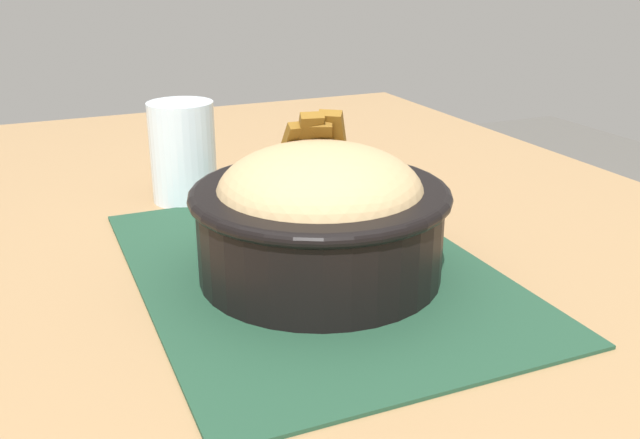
# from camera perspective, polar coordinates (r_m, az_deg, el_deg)

# --- Properties ---
(table) EXTENTS (1.37, 0.96, 0.74)m
(table) POSITION_cam_1_polar(r_m,az_deg,el_deg) (0.67, -3.05, -8.14)
(table) COLOR #99754C
(table) RESTS_ON ground_plane
(placemat) EXTENTS (0.41, 0.30, 0.00)m
(placemat) POSITION_cam_1_polar(r_m,az_deg,el_deg) (0.62, -0.62, -4.06)
(placemat) COLOR #1E422D
(placemat) RESTS_ON table
(bowl) EXTENTS (0.24, 0.24, 0.13)m
(bowl) POSITION_cam_1_polar(r_m,az_deg,el_deg) (0.59, -0.00, 0.51)
(bowl) COLOR black
(bowl) RESTS_ON placemat
(fork) EXTENTS (0.03, 0.12, 0.00)m
(fork) POSITION_cam_1_polar(r_m,az_deg,el_deg) (0.72, -2.08, -0.10)
(fork) COLOR silver
(fork) RESTS_ON placemat
(drinking_glass) EXTENTS (0.07, 0.07, 0.11)m
(drinking_glass) POSITION_cam_1_polar(r_m,az_deg,el_deg) (0.80, -10.87, 4.86)
(drinking_glass) COLOR silver
(drinking_glass) RESTS_ON table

